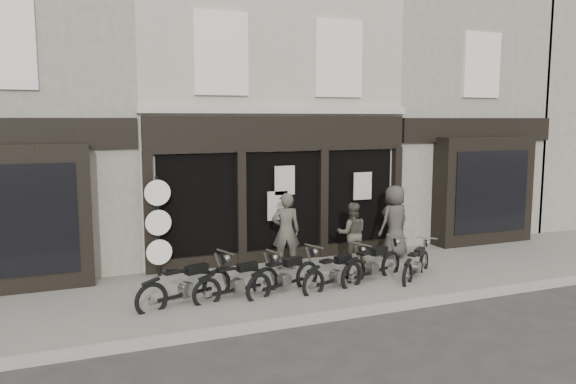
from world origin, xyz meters
name	(u,v)px	position (x,y,z in m)	size (l,w,h in m)	color
ground_plane	(333,296)	(0.00, 0.00, 0.00)	(90.00, 90.00, 0.00)	#2D2B28
pavement	(315,282)	(0.00, 0.90, 0.06)	(30.00, 4.20, 0.12)	slate
kerb	(361,312)	(0.00, -1.25, 0.07)	(30.00, 0.25, 0.13)	gray
central_building	(246,110)	(0.00, 5.95, 4.08)	(7.30, 6.22, 8.34)	#A39F8C
neighbour_left	(16,111)	(-6.35, 5.90, 4.04)	(5.60, 6.73, 8.34)	gray
neighbour_right	(421,112)	(6.35, 5.90, 4.04)	(5.60, 6.73, 8.34)	gray
motorcycle_0	(187,289)	(-3.10, 0.41, 0.42)	(2.12, 0.99, 1.05)	black
motorcycle_1	(238,284)	(-2.02, 0.39, 0.39)	(2.03, 0.75, 0.99)	black
motorcycle_2	(285,279)	(-0.97, 0.37, 0.40)	(1.98, 1.03, 1.00)	black
motorcycle_3	(336,275)	(0.20, 0.24, 0.38)	(1.93, 0.98, 0.97)	black
motorcycle_4	(373,267)	(1.24, 0.42, 0.41)	(2.04, 1.08, 1.03)	black
motorcycle_5	(416,266)	(2.33, 0.25, 0.37)	(1.63, 1.38, 0.92)	black
man_left	(286,231)	(-0.26, 2.08, 1.07)	(0.70, 0.46, 1.91)	#49433C
man_centre	(352,233)	(1.49, 1.88, 0.92)	(0.78, 0.60, 1.60)	#464338
man_right	(395,221)	(2.89, 2.09, 1.09)	(0.95, 0.62, 1.95)	#3E3833
advert_sign_post	(158,231)	(-3.28, 2.59, 1.22)	(0.61, 0.39, 2.50)	black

